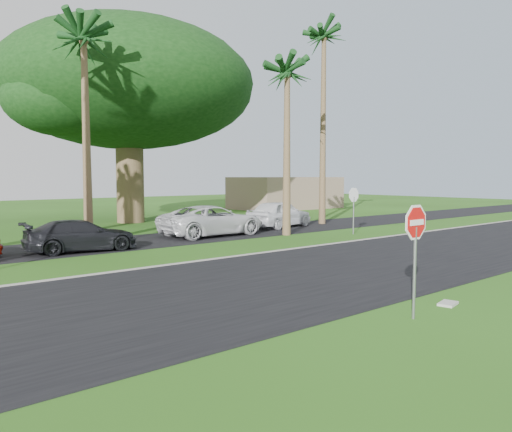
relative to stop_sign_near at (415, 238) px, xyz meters
The scene contains 15 objects.
ground 3.52m from the stop_sign_near, 99.46° to the left, with size 120.00×120.00×0.00m, color #264E13.
road 5.33m from the stop_sign_near, 95.71° to the left, with size 120.00×8.00×0.02m, color black.
parking_strip 15.61m from the stop_sign_near, 91.85° to the left, with size 120.00×5.00×0.02m, color black.
curb 9.23m from the stop_sign_near, 93.16° to the left, with size 120.00×0.12×0.06m, color gray.
stop_sign_near is the anchor object (origin of this frame).
stop_sign_far 15.91m from the stop_sign_near, 43.73° to the left, with size 1.05×0.07×2.62m.
palm_center 18.54m from the stop_sign_near, 91.68° to the left, with size 5.00×5.00×10.50m.
palm_right_near 16.81m from the stop_sign_near, 56.82° to the left, with size 5.00×5.00×9.50m.
palm_right_far 23.72m from the stop_sign_near, 47.82° to the left, with size 5.00×5.00×13.00m.
canopy_tree 26.58m from the stop_sign_near, 77.59° to the left, with size 16.50×16.50×13.12m.
building_far 37.33m from the stop_sign_near, 50.98° to the left, with size 10.00×6.00×3.00m, color gray.
car_dark 14.32m from the stop_sign_near, 97.78° to the left, with size 1.82×4.47×1.30m, color black.
car_minivan 16.14m from the stop_sign_near, 70.74° to the left, with size 2.59×5.62×1.56m, color silver.
car_pickup 19.46m from the stop_sign_near, 56.05° to the left, with size 1.92×4.77×1.62m, color white.
utility_slab 2.43m from the stop_sign_near, ahead, with size 0.55×0.35×0.06m, color #A8A8A0.
Camera 1 is at (-8.90, -8.93, 3.08)m, focal length 35.00 mm.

